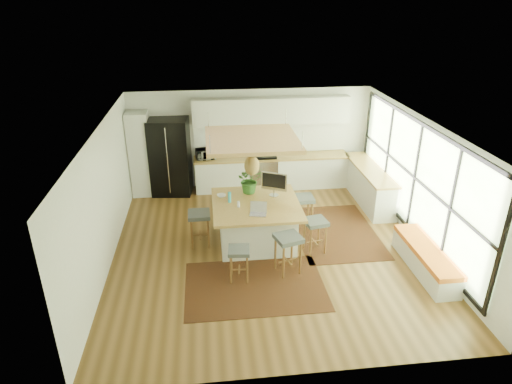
{
  "coord_description": "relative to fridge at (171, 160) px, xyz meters",
  "views": [
    {
      "loc": [
        -1.21,
        -8.15,
        5.06
      ],
      "look_at": [
        -0.2,
        0.5,
        1.1
      ],
      "focal_mm": 31.21,
      "sensor_mm": 36.0,
      "label": 1
    }
  ],
  "objects": [
    {
      "name": "window_wall",
      "position": [
        5.4,
        -3.18,
        0.47
      ],
      "size": [
        0.1,
        6.2,
        2.6
      ],
      "primitive_type": null,
      "color": "black",
      "rests_on": "wall_right"
    },
    {
      "name": "laptop",
      "position": [
        1.94,
        -3.41,
        0.12
      ],
      "size": [
        0.41,
        0.42,
        0.25
      ],
      "primitive_type": null,
      "rotation": [
        0.0,
        0.0,
        -0.21
      ],
      "color": "#A5A5AA",
      "rests_on": "island"
    },
    {
      "name": "wall_right",
      "position": [
        5.43,
        -3.18,
        0.42
      ],
      "size": [
        0.0,
        7.0,
        7.0
      ],
      "primitive_type": "plane",
      "rotation": [
        1.57,
        0.0,
        -1.57
      ],
      "color": "silver",
      "rests_on": "ground"
    },
    {
      "name": "ceiling",
      "position": [
        2.18,
        -3.18,
        1.78
      ],
      "size": [
        7.0,
        7.0,
        0.0
      ],
      "primitive_type": "plane",
      "rotation": [
        3.14,
        0.0,
        0.0
      ],
      "color": "white",
      "rests_on": "ground"
    },
    {
      "name": "right_counter_top",
      "position": [
        5.11,
        -1.18,
        -0.03
      ],
      "size": [
        0.64,
        2.54,
        0.05
      ],
      "primitive_type": "cube",
      "color": "olive",
      "rests_on": "right_counter_base"
    },
    {
      "name": "upper_cabinets",
      "position": [
        2.73,
        0.14,
        1.22
      ],
      "size": [
        4.2,
        0.34,
        0.7
      ],
      "primitive_type": "cube",
      "color": "silver",
      "rests_on": "wall_back"
    },
    {
      "name": "wall_left",
      "position": [
        -1.07,
        -3.18,
        0.42
      ],
      "size": [
        0.0,
        7.0,
        7.0
      ],
      "primitive_type": "plane",
      "rotation": [
        1.57,
        0.0,
        1.57
      ],
      "color": "silver",
      "rests_on": "ground"
    },
    {
      "name": "backsplash",
      "position": [
        2.73,
        0.3,
        0.43
      ],
      "size": [
        4.2,
        0.02,
        0.8
      ],
      "primitive_type": "cube",
      "color": "white",
      "rests_on": "wall_back"
    },
    {
      "name": "right_counter_base",
      "position": [
        5.11,
        -1.18,
        -0.49
      ],
      "size": [
        0.6,
        2.5,
        0.88
      ],
      "primitive_type": "cube",
      "color": "silver",
      "rests_on": "floor"
    },
    {
      "name": "stool_right_front",
      "position": [
        3.13,
        -3.43,
        -0.57
      ],
      "size": [
        0.52,
        0.52,
        0.75
      ],
      "primitive_type": null,
      "rotation": [
        0.0,
        0.0,
        1.76
      ],
      "color": "#3E4445",
      "rests_on": "floor"
    },
    {
      "name": "stool_right_back",
      "position": [
        3.1,
        -2.37,
        -0.57
      ],
      "size": [
        0.47,
        0.47,
        0.78
      ],
      "primitive_type": null,
      "rotation": [
        0.0,
        0.0,
        1.59
      ],
      "color": "#3E4445",
      "rests_on": "floor"
    },
    {
      "name": "stool_near_right",
      "position": [
        2.43,
        -4.11,
        -0.57
      ],
      "size": [
        0.59,
        0.59,
        0.8
      ],
      "primitive_type": null,
      "rotation": [
        0.0,
        0.0,
        0.28
      ],
      "color": "#3E4445",
      "rests_on": "floor"
    },
    {
      "name": "island_bottle_0",
      "position": [
        1.41,
        -2.78,
        0.1
      ],
      "size": [
        0.07,
        0.07,
        0.19
      ],
      "primitive_type": "cylinder",
      "color": "#2EA4B8",
      "rests_on": "island"
    },
    {
      "name": "microwave",
      "position": [
        0.93,
        0.02,
        0.17
      ],
      "size": [
        0.54,
        0.36,
        0.34
      ],
      "primitive_type": "imported",
      "rotation": [
        0.0,
        0.0,
        0.19
      ],
      "color": "#A5A5AA",
      "rests_on": "back_counter_top"
    },
    {
      "name": "island_bowl",
      "position": [
        1.24,
        -2.46,
        0.03
      ],
      "size": [
        0.22,
        0.22,
        0.05
      ],
      "primitive_type": "imported",
      "rotation": [
        0.0,
        0.0,
        0.18
      ],
      "color": "white",
      "rests_on": "island"
    },
    {
      "name": "stool_near_left",
      "position": [
        1.47,
        -4.25,
        -0.57
      ],
      "size": [
        0.44,
        0.44,
        0.68
      ],
      "primitive_type": null,
      "rotation": [
        0.0,
        0.0,
        -0.1
      ],
      "color": "#3E4445",
      "rests_on": "floor"
    },
    {
      "name": "rug_right",
      "position": [
        3.81,
        -2.69,
        -0.92
      ],
      "size": [
        1.8,
        2.6,
        0.01
      ],
      "primitive_type": "cube",
      "color": "black",
      "rests_on": "floor"
    },
    {
      "name": "window_bench",
      "position": [
        5.13,
        -4.38,
        -0.68
      ],
      "size": [
        0.52,
        2.0,
        0.5
      ],
      "primitive_type": null,
      "color": "silver",
      "rests_on": "floor"
    },
    {
      "name": "island_plant",
      "position": [
        1.89,
        -2.31,
        0.25
      ],
      "size": [
        0.62,
        0.68,
        0.48
      ],
      "primitive_type": "imported",
      "rotation": [
        0.0,
        0.0,
        0.11
      ],
      "color": "#1E4C19",
      "rests_on": "island"
    },
    {
      "name": "monitor",
      "position": [
        2.39,
        -2.54,
        0.26
      ],
      "size": [
        0.62,
        0.46,
        0.55
      ],
      "primitive_type": null,
      "rotation": [
        0.0,
        0.0,
        -0.47
      ],
      "color": "#A5A5AA",
      "rests_on": "island"
    },
    {
      "name": "pantry",
      "position": [
        -0.77,
        0.0,
        0.2
      ],
      "size": [
        0.55,
        0.6,
        2.25
      ],
      "primitive_type": "cube",
      "color": "silver",
      "rests_on": "floor"
    },
    {
      "name": "back_counter_top",
      "position": [
        2.73,
        0.0,
        -0.03
      ],
      "size": [
        4.24,
        0.64,
        0.05
      ],
      "primitive_type": "cube",
      "color": "olive",
      "rests_on": "back_counter_base"
    },
    {
      "name": "island",
      "position": [
        1.96,
        -2.88,
        -0.46
      ],
      "size": [
        1.85,
        1.85,
        0.93
      ],
      "primitive_type": null,
      "color": "olive",
      "rests_on": "floor"
    },
    {
      "name": "wall_back",
      "position": [
        2.18,
        0.32,
        0.42
      ],
      "size": [
        6.5,
        0.0,
        6.5
      ],
      "primitive_type": "plane",
      "rotation": [
        1.57,
        0.0,
        0.0
      ],
      "color": "silver",
      "rests_on": "ground"
    },
    {
      "name": "floor",
      "position": [
        2.18,
        -3.18,
        -0.93
      ],
      "size": [
        7.0,
        7.0,
        0.0
      ],
      "primitive_type": "plane",
      "color": "#533817",
      "rests_on": "ground"
    },
    {
      "name": "fridge",
      "position": [
        0.0,
        0.0,
        0.0
      ],
      "size": [
        1.1,
        0.91,
        2.06
      ],
      "primitive_type": null,
      "rotation": [
        0.0,
        0.0,
        -0.11
      ],
      "color": "black",
      "rests_on": "floor"
    },
    {
      "name": "ceiling_panel",
      "position": [
        1.88,
        -2.78,
        1.12
      ],
      "size": [
        1.86,
        1.86,
        0.8
      ],
      "primitive_type": null,
      "color": "olive",
      "rests_on": "ceiling"
    },
    {
      "name": "rug_near",
      "position": [
        1.74,
        -4.51,
        -0.92
      ],
      "size": [
        2.6,
        1.8,
        0.01
      ],
      "primitive_type": "cube",
      "color": "black",
      "rests_on": "floor"
    },
    {
      "name": "range",
      "position": [
        2.48,
        0.0,
        -0.43
      ],
      "size": [
        0.76,
        0.62,
        1.0
      ],
      "primitive_type": null,
      "color": "#A5A5AA",
      "rests_on": "floor"
    },
    {
      "name": "wall_front",
      "position": [
        2.18,
        -6.68,
        0.42
      ],
      "size": [
        6.5,
        0.0,
        6.5
      ],
      "primitive_type": "plane",
      "rotation": [
        -1.57,
        0.0,
        0.0
      ],
      "color": "silver",
      "rests_on": "ground"
    },
    {
      "name": "island_bottle_1",
      "position": [
        1.56,
        -3.03,
        0.1
      ],
      "size": [
        0.07,
        0.07,
        0.19
      ],
      "primitive_type": "cylinder",
      "color": "white",
      "rests_on": "island"
    },
    {
      "name": "stool_left_side",
      "position": [
        0.74,
        -2.89,
        -0.57
      ],
      "size": [
        0.47,
        0.47,
        0.78
      ],
      "primitive_type": null,
      "rotation": [
        0.0,
        0.0,
        -1.55
      ],
      "color": "#3E4445",
      "rests_on": "floor"
    },
    {
      "name": "back_counter_base",
      "position": [
        2.73,
        0.0,
        -0.49
      ],
      "size": [
        4.2,
        0.6,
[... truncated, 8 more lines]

